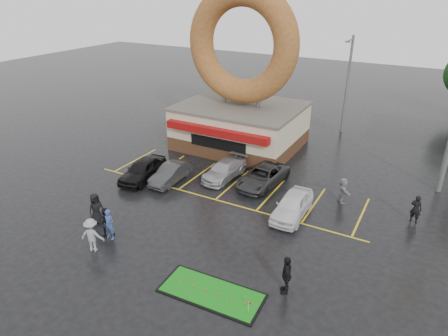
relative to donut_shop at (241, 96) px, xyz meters
The scene contains 18 objects.
ground 14.04m from the donut_shop, 76.98° to the right, with size 120.00×120.00×0.00m, color black.
donut_shop is the anchor object (origin of this frame).
streetlight_left 9.87m from the donut_shop, 135.22° to the left, with size 0.40×2.21×9.00m.
streetlight_mid 10.59m from the donut_shop, 48.62° to the left, with size 0.40×2.21×9.00m.
car_black 10.66m from the donut_shop, 108.68° to the right, with size 1.81×4.50×1.53m, color black.
car_dgrey 9.65m from the donut_shop, 97.58° to the right, with size 1.38×3.96×1.31m, color #2E2E30.
car_silver 7.68m from the donut_shop, 73.16° to the right, with size 1.78×4.39×1.27m, color #A7A6AC.
car_grey 8.66m from the donut_shop, 51.11° to the right, with size 2.22×4.82×1.34m, color #2E2E30.
car_white 12.72m from the donut_shop, 47.76° to the right, with size 1.74×4.32×1.47m, color white.
person_blue 16.68m from the donut_shop, 89.94° to the right, with size 0.67×0.44×1.84m, color #334980.
person_blackjkt 16.57m from the donut_shop, 91.28° to the right, with size 0.87×0.68×1.79m, color black.
person_hoodie 17.91m from the donut_shop, 89.92° to the right, with size 1.27×0.73×1.96m, color gray.
person_bystander 15.94m from the donut_shop, 96.67° to the right, with size 0.96×0.63×1.97m, color black.
person_cameraman 18.95m from the donut_shop, 56.58° to the right, with size 1.16×0.48×1.98m, color black.
person_walker_near 12.50m from the donut_shop, 29.07° to the right, with size 1.65×0.52×1.78m, color gray.
person_walker_far 16.48m from the donut_shop, 22.20° to the right, with size 0.65×0.43×1.79m, color black.
dumpster 5.92m from the donut_shop, behind, with size 1.80×1.20×1.30m, color #1A4620.
putting_green 19.33m from the donut_shop, 67.20° to the right, with size 5.00×2.34×0.61m.
Camera 1 is at (11.79, -16.72, 13.24)m, focal length 32.00 mm.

